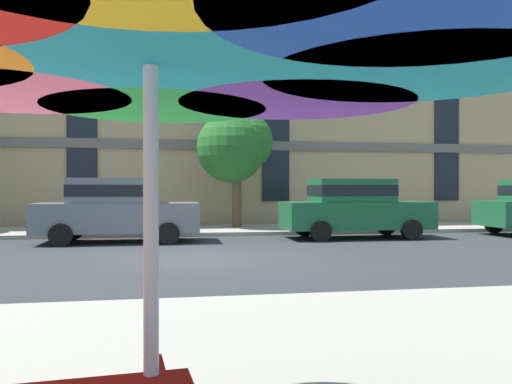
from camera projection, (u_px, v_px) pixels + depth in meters
ground_plane at (195, 258)px, 10.98m from camera, size 120.00×120.00×0.00m
sidewalk_far at (184, 230)px, 17.68m from camera, size 56.00×3.60×0.12m
apartment_building at (178, 59)px, 25.70m from camera, size 44.32×12.08×16.00m
sedan_gray at (117, 208)px, 14.28m from camera, size 4.40×1.98×1.78m
sedan_green at (354, 207)px, 15.48m from camera, size 4.40×1.98×1.78m
street_tree_middle at (238, 144)px, 18.33m from camera, size 2.74×2.56×4.32m
patio_umbrella at (151, 5)px, 1.99m from camera, size 3.52×3.52×2.51m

